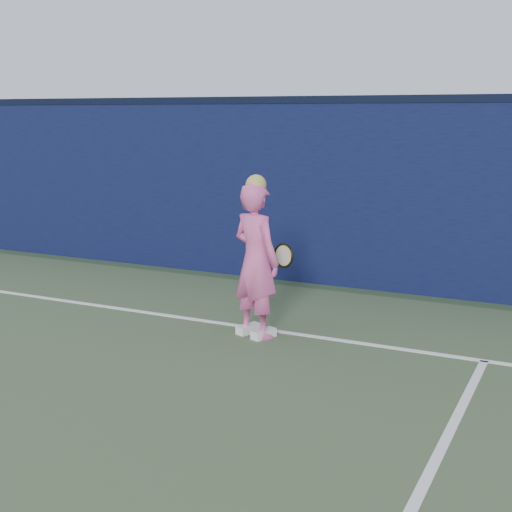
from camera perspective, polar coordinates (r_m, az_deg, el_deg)
The scene contains 4 objects.
backstop_wall at distance 11.02m, azimuth -5.33°, elevation 5.48°, with size 24.00×0.40×2.50m, color #0C0E35.
wall_cap at distance 10.96m, azimuth -5.45°, elevation 12.26°, with size 24.00×0.42×0.10m, color black.
player at distance 7.55m, azimuth 0.00°, elevation -0.33°, with size 0.71×0.60×1.75m.
racket at distance 7.85m, azimuth 2.12°, elevation 0.02°, with size 0.46×0.31×0.28m.
Camera 1 is at (5.66, -2.88, 2.38)m, focal length 50.00 mm.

